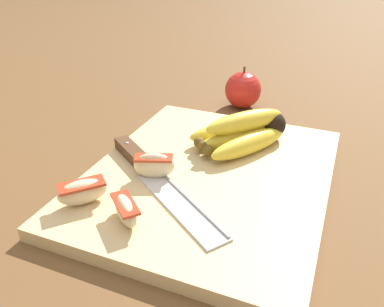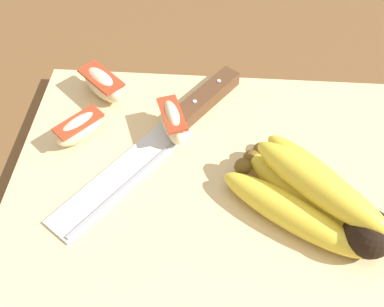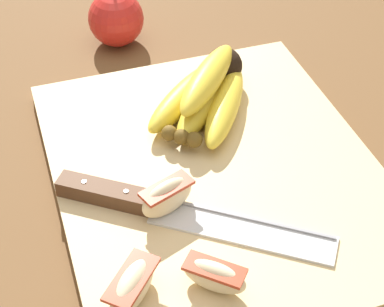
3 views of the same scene
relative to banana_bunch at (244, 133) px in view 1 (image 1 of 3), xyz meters
The scene contains 8 objects.
ground_plane 0.12m from the banana_bunch, 167.58° to the left, with size 6.00×6.00×0.00m, color brown.
cutting_board 0.11m from the banana_bunch, 166.71° to the left, with size 0.41×0.34×0.02m, color #DBBC84.
banana_bunch is the anchor object (origin of this frame).
chefs_knife 0.17m from the banana_bunch, 142.30° to the left, with size 0.19×0.24×0.02m.
apple_wedge_near 0.28m from the banana_bunch, 147.38° to the left, with size 0.06×0.06×0.03m.
apple_wedge_middle 0.26m from the banana_bunch, 162.09° to the left, with size 0.05×0.06×0.03m.
apple_wedge_far 0.17m from the banana_bunch, 147.53° to the left, with size 0.04×0.06×0.04m.
whole_apple 0.21m from the banana_bunch, 16.32° to the left, with size 0.08×0.08×0.09m.
Camera 1 is at (-0.45, -0.16, 0.33)m, focal length 36.66 mm.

